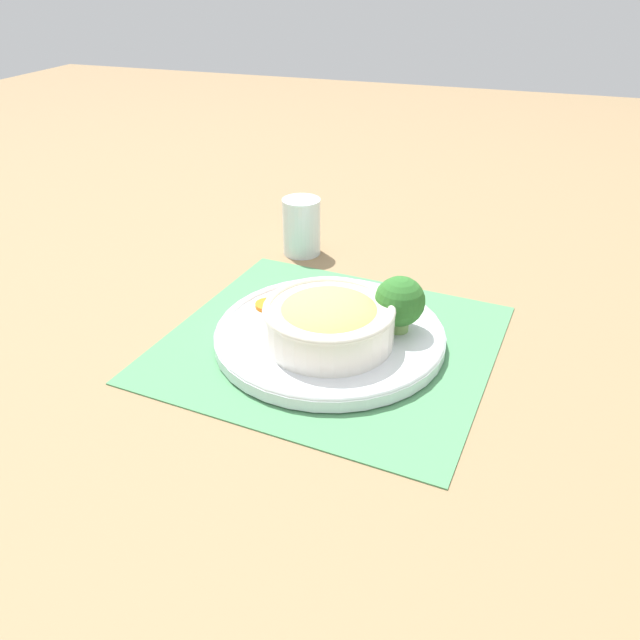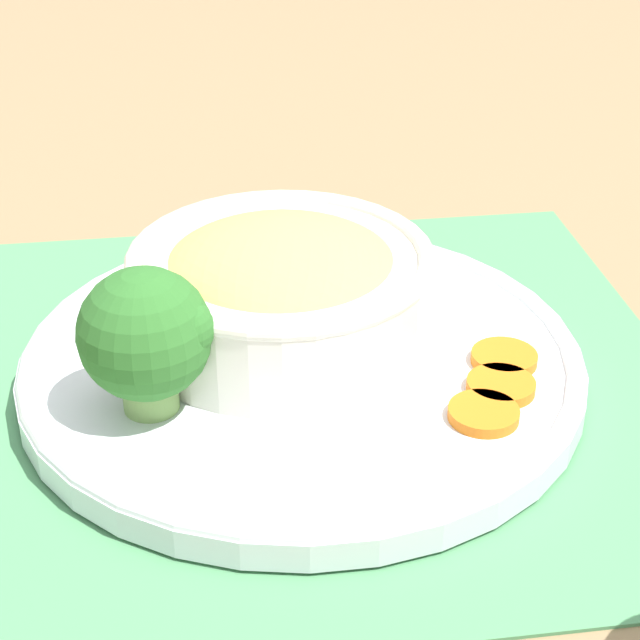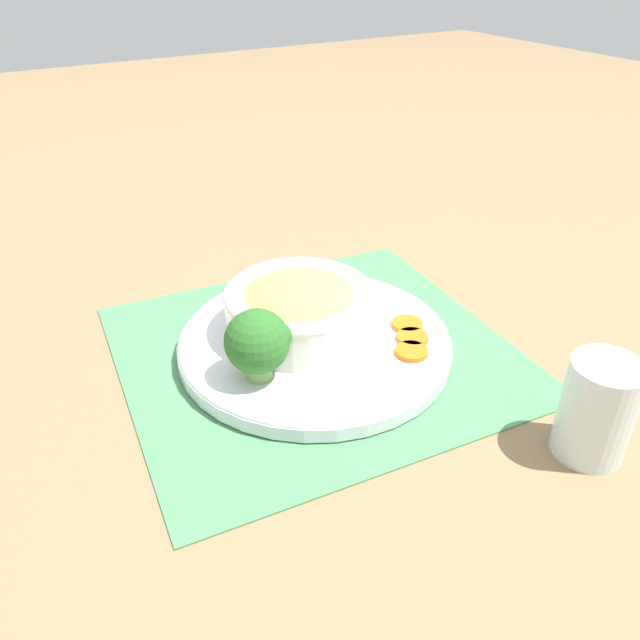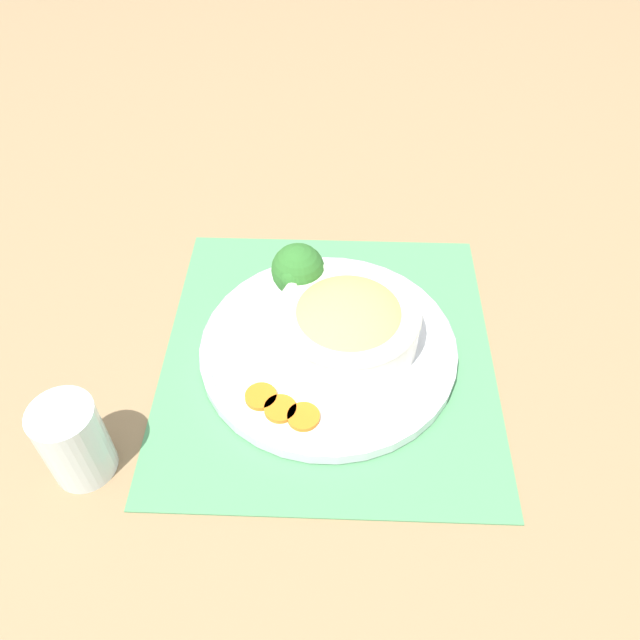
% 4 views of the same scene
% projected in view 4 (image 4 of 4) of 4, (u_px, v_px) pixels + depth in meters
% --- Properties ---
extents(ground_plane, '(4.00, 4.00, 0.00)m').
position_uv_depth(ground_plane, '(328.00, 354.00, 0.79)').
color(ground_plane, '#8C704C').
extents(placemat, '(0.48, 0.45, 0.00)m').
position_uv_depth(placemat, '(328.00, 353.00, 0.79)').
color(placemat, '#4C8C59').
rests_on(placemat, ground_plane).
extents(plate, '(0.32, 0.32, 0.02)m').
position_uv_depth(plate, '(328.00, 346.00, 0.78)').
color(plate, silver).
rests_on(plate, placemat).
extents(bowl, '(0.18, 0.18, 0.07)m').
position_uv_depth(bowl, '(348.00, 322.00, 0.76)').
color(bowl, silver).
rests_on(bowl, plate).
extents(broccoli_floret, '(0.07, 0.07, 0.08)m').
position_uv_depth(broccoli_floret, '(298.00, 271.00, 0.80)').
color(broccoli_floret, '#759E51').
rests_on(broccoli_floret, plate).
extents(carrot_slice_near, '(0.04, 0.04, 0.01)m').
position_uv_depth(carrot_slice_near, '(261.00, 397.00, 0.72)').
color(carrot_slice_near, orange).
rests_on(carrot_slice_near, plate).
extents(carrot_slice_middle, '(0.04, 0.04, 0.01)m').
position_uv_depth(carrot_slice_middle, '(280.00, 409.00, 0.71)').
color(carrot_slice_middle, orange).
rests_on(carrot_slice_middle, plate).
extents(carrot_slice_far, '(0.04, 0.04, 0.01)m').
position_uv_depth(carrot_slice_far, '(304.00, 417.00, 0.70)').
color(carrot_slice_far, orange).
rests_on(carrot_slice_far, plate).
extents(water_glass, '(0.07, 0.07, 0.10)m').
position_uv_depth(water_glass, '(75.00, 444.00, 0.65)').
color(water_glass, silver).
rests_on(water_glass, ground_plane).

